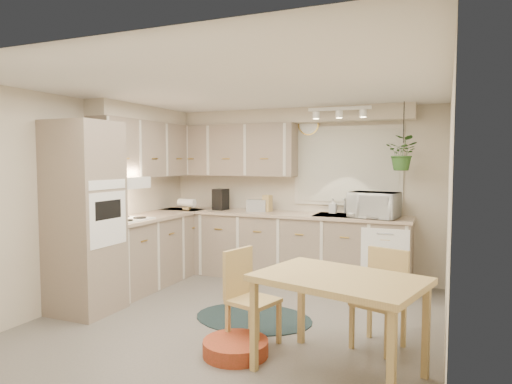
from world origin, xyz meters
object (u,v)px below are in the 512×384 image
chair_left (254,298)px  microwave (374,202)px  braided_rug (253,318)px  pet_bed (236,348)px  chair_back (378,300)px  dining_table (339,325)px

chair_left → microwave: bearing=176.9°
braided_rug → pet_bed: size_ratio=2.24×
braided_rug → pet_bed: bearing=-76.6°
chair_left → chair_back: (1.05, 0.36, 0.00)m
braided_rug → pet_bed: pet_bed is taller
chair_back → chair_left: bearing=37.6°
chair_left → pet_bed: chair_left is taller
dining_table → braided_rug: 1.48m
braided_rug → microwave: 2.19m
dining_table → microwave: 2.59m
chair_left → braided_rug: (-0.27, 0.63, -0.43)m
microwave → pet_bed: bearing=-98.2°
pet_bed → braided_rug: bearing=103.4°
chair_left → microwave: 2.43m
microwave → chair_back: bearing=-70.6°
chair_left → pet_bed: 0.46m
dining_table → braided_rug: bearing=140.8°
pet_bed → chair_left: bearing=78.9°
braided_rug → dining_table: bearing=-39.2°
chair_back → microwave: (-0.32, 1.83, 0.71)m
dining_table → pet_bed: (-0.89, 0.00, -0.33)m
chair_back → microwave: 1.99m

